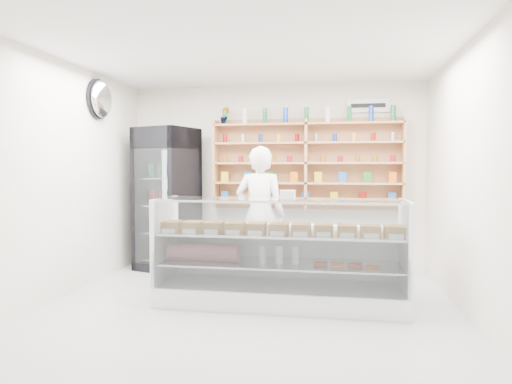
# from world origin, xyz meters

# --- Properties ---
(room) EXTENTS (5.00, 5.00, 5.00)m
(room) POSITION_xyz_m (0.00, 0.00, 1.40)
(room) COLOR #B1B1B6
(room) RESTS_ON ground
(display_counter) EXTENTS (2.73, 0.81, 1.19)m
(display_counter) POSITION_xyz_m (0.33, 0.48, 0.33)
(display_counter) COLOR white
(display_counter) RESTS_ON floor
(shop_worker) EXTENTS (0.69, 0.47, 1.82)m
(shop_worker) POSITION_xyz_m (-0.05, 1.44, 0.91)
(shop_worker) COLOR silver
(shop_worker) RESTS_ON floor
(drinks_cooler) EXTENTS (0.96, 0.94, 2.12)m
(drinks_cooler) POSITION_xyz_m (-1.57, 2.00, 1.07)
(drinks_cooler) COLOR black
(drinks_cooler) RESTS_ON floor
(wall_shelving) EXTENTS (2.84, 0.28, 1.33)m
(wall_shelving) POSITION_xyz_m (0.50, 2.34, 1.59)
(wall_shelving) COLOR tan
(wall_shelving) RESTS_ON back_wall
(potted_plant) EXTENTS (0.17, 0.15, 0.26)m
(potted_plant) POSITION_xyz_m (-0.75, 2.34, 2.33)
(potted_plant) COLOR #1E6626
(potted_plant) RESTS_ON wall_shelving
(security_mirror) EXTENTS (0.15, 0.50, 0.50)m
(security_mirror) POSITION_xyz_m (-2.17, 1.20, 2.45)
(security_mirror) COLOR silver
(security_mirror) RESTS_ON left_wall
(wall_sign) EXTENTS (0.62, 0.03, 0.20)m
(wall_sign) POSITION_xyz_m (1.40, 2.47, 2.45)
(wall_sign) COLOR white
(wall_sign) RESTS_ON back_wall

